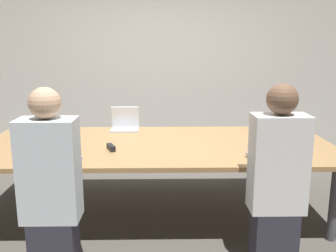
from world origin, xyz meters
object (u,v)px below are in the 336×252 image
(laptop_near_right, at_px, (269,151))
(laptop_near_left, at_px, (60,156))
(cup_near_left, at_px, (29,156))
(stapler, at_px, (111,147))
(person_near_right, at_px, (277,180))
(person_near_left, at_px, (51,189))
(bottle_near_left, at_px, (34,147))
(laptop_far_midleft, at_px, (125,123))

(laptop_near_right, height_order, laptop_near_left, laptop_near_right)
(cup_near_left, height_order, stapler, cup_near_left)
(laptop_near_right, height_order, person_near_right, person_near_right)
(laptop_near_right, distance_m, person_near_left, 1.76)
(cup_near_left, xyz_separation_m, bottle_near_left, (0.01, 0.08, 0.06))
(person_near_left, bearing_deg, bottle_near_left, -62.55)
(laptop_near_right, xyz_separation_m, bottle_near_left, (-1.98, 0.05, 0.03))
(laptop_near_right, distance_m, laptop_near_left, 1.72)
(person_near_right, bearing_deg, bottle_near_left, -13.09)
(person_near_left, bearing_deg, laptop_near_left, -84.79)
(laptop_near_right, bearing_deg, laptop_near_left, 3.26)
(person_near_right, xyz_separation_m, stapler, (-1.31, 0.69, 0.07))
(person_near_right, distance_m, cup_near_left, 1.97)
(bottle_near_left, bearing_deg, person_near_left, -62.55)
(laptop_far_midleft, xyz_separation_m, stapler, (-0.05, -0.84, -0.05))
(laptop_far_midleft, height_order, laptop_near_right, laptop_far_midleft)
(laptop_far_midleft, height_order, laptop_near_left, laptop_far_midleft)
(laptop_far_midleft, distance_m, laptop_near_left, 1.29)
(laptop_near_right, bearing_deg, cup_near_left, 1.12)
(person_near_right, bearing_deg, laptop_near_right, -96.99)
(laptop_far_midleft, height_order, person_near_right, person_near_right)
(laptop_near_right, bearing_deg, person_near_left, 17.28)
(laptop_near_right, xyz_separation_m, stapler, (-1.36, 0.28, -0.04))
(laptop_near_left, bearing_deg, bottle_near_left, -29.25)
(stapler, bearing_deg, person_near_left, -134.69)
(laptop_near_right, distance_m, cup_near_left, 1.99)
(laptop_near_right, relative_size, bottle_near_left, 1.40)
(cup_near_left, distance_m, stapler, 0.70)
(laptop_far_midleft, relative_size, laptop_near_right, 0.97)
(bottle_near_left, bearing_deg, cup_near_left, -97.39)
(laptop_far_midleft, bearing_deg, laptop_near_left, -108.43)
(laptop_near_right, relative_size, person_near_right, 0.23)
(laptop_near_left, relative_size, cup_near_left, 3.42)
(person_near_left, height_order, stapler, person_near_left)
(laptop_far_midleft, bearing_deg, person_near_right, -50.44)
(cup_near_left, bearing_deg, laptop_near_left, -12.43)
(laptop_far_midleft, height_order, stapler, laptop_far_midleft)
(person_near_right, distance_m, person_near_left, 1.64)
(laptop_near_right, bearing_deg, laptop_far_midleft, -40.64)
(laptop_far_midleft, xyz_separation_m, laptop_near_left, (-0.41, -1.22, -0.01))
(person_near_right, relative_size, laptop_near_left, 4.44)
(bottle_near_left, bearing_deg, laptop_far_midleft, 58.40)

